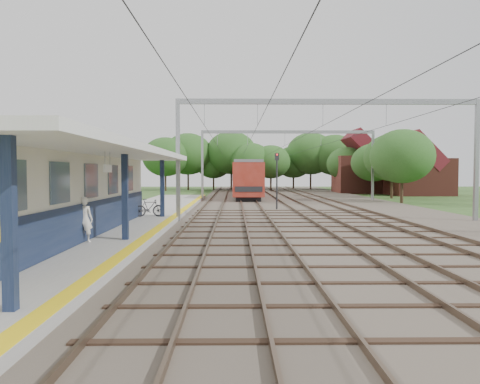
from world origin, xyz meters
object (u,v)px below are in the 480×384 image
object	(u,v)px
train	(244,177)
signal_post	(277,175)
person	(85,219)
bicycle	(149,208)

from	to	relation	value
train	signal_post	distance (m)	26.84
person	bicycle	bearing A→B (deg)	-82.86
bicycle	train	xyz separation A→B (m)	(6.14, 34.97, 1.34)
person	bicycle	distance (m)	9.65
train	person	bearing A→B (deg)	-98.57
bicycle	signal_post	size ratio (longest dim) A/B	0.39
train	signal_post	bearing A→B (deg)	-86.05
bicycle	train	size ratio (longest dim) A/B	0.04
train	signal_post	world-z (taller)	signal_post
bicycle	person	bearing A→B (deg)	162.19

